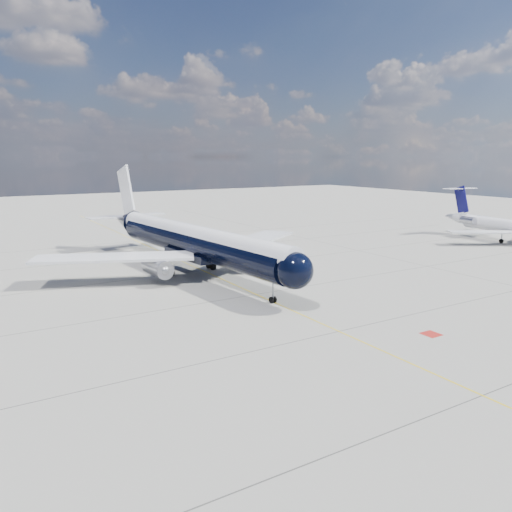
# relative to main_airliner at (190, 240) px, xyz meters

# --- Properties ---
(ground) EXTENTS (320.00, 320.00, 0.00)m
(ground) POSITION_rel_main_airliner_xyz_m (1.89, 5.34, -4.60)
(ground) COLOR gray
(ground) RESTS_ON ground
(taxiway_centerline) EXTENTS (0.16, 160.00, 0.01)m
(taxiway_centerline) POSITION_rel_main_airliner_xyz_m (1.89, 0.34, -4.60)
(taxiway_centerline) COLOR #DBBA0B
(taxiway_centerline) RESTS_ON ground
(red_marking) EXTENTS (1.60, 1.60, 0.01)m
(red_marking) POSITION_rel_main_airliner_xyz_m (8.69, -34.66, -4.60)
(red_marking) COLOR maroon
(red_marking) RESTS_ON ground
(main_airliner) EXTENTS (42.04, 51.36, 14.83)m
(main_airliner) POSITION_rel_main_airliner_xyz_m (0.00, 0.00, 0.00)
(main_airliner) COLOR black
(main_airliner) RESTS_ON ground
(regional_jet) EXTENTS (26.27, 30.29, 10.25)m
(regional_jet) POSITION_rel_main_airliner_xyz_m (62.33, -7.32, -1.37)
(regional_jet) COLOR silver
(regional_jet) RESTS_ON ground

